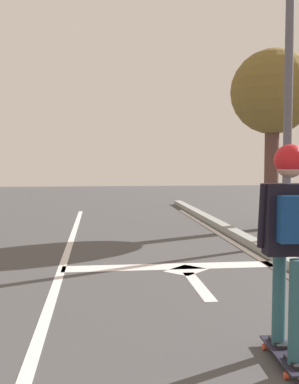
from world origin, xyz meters
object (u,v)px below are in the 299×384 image
(skater, at_px, (289,222))
(skateboard, at_px, (286,355))
(traffic_signal_mast, at_px, (235,18))
(roadside_tree, at_px, (273,95))

(skater, bearing_deg, skateboard, 87.15)
(skateboard, bearing_deg, skater, -92.85)
(skater, xyz_separation_m, traffic_signal_mast, (1.02, 4.96, 3.07))
(skater, distance_m, traffic_signal_mast, 5.92)
(skateboard, height_order, skater, skater)
(skater, height_order, roadside_tree, roadside_tree)
(roadside_tree, bearing_deg, traffic_signal_mast, -126.21)
(skateboard, distance_m, skater, 1.08)
(roadside_tree, bearing_deg, skater, -109.99)
(skater, bearing_deg, roadside_tree, 70.01)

